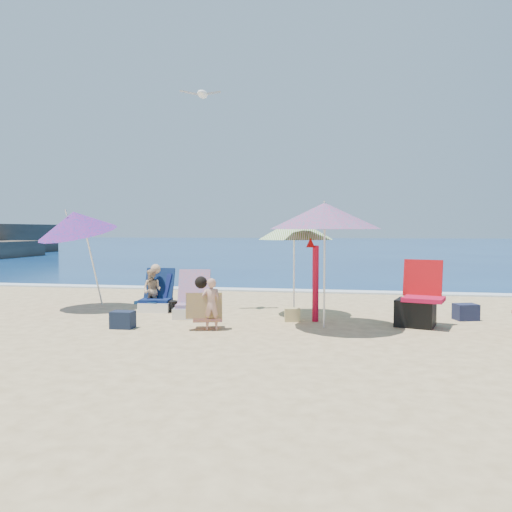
% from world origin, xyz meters
% --- Properties ---
extents(ground, '(120.00, 120.00, 0.00)m').
position_xyz_m(ground, '(0.00, 0.00, 0.00)').
color(ground, '#D8BC84').
rests_on(ground, ground).
extents(sea, '(120.00, 80.00, 0.12)m').
position_xyz_m(sea, '(0.00, 45.00, -0.05)').
color(sea, navy).
rests_on(sea, ground).
extents(foam, '(120.00, 0.50, 0.04)m').
position_xyz_m(foam, '(0.00, 5.10, 0.02)').
color(foam, white).
rests_on(foam, ground).
extents(umbrella_turquoise, '(1.83, 1.83, 2.00)m').
position_xyz_m(umbrella_turquoise, '(0.87, 0.54, 1.76)').
color(umbrella_turquoise, silver).
rests_on(umbrella_turquoise, ground).
extents(umbrella_striped, '(1.37, 1.37, 1.79)m').
position_xyz_m(umbrella_striped, '(0.31, 1.65, 1.56)').
color(umbrella_striped, white).
rests_on(umbrella_striped, ground).
extents(umbrella_blue, '(2.01, 2.04, 2.05)m').
position_xyz_m(umbrella_blue, '(-3.94, 1.59, 1.68)').
color(umbrella_blue, silver).
rests_on(umbrella_blue, ground).
extents(furled_umbrella, '(0.24, 0.27, 1.41)m').
position_xyz_m(furled_umbrella, '(0.69, 1.06, 0.78)').
color(furled_umbrella, '#B90D26').
rests_on(furled_umbrella, ground).
extents(chair_navy, '(0.65, 0.78, 0.79)m').
position_xyz_m(chair_navy, '(-2.35, 1.71, 0.21)').
color(chair_navy, '#0C1B48').
rests_on(chair_navy, ground).
extents(chair_rainbow, '(0.69, 0.85, 0.82)m').
position_xyz_m(chair_rainbow, '(-1.48, 1.17, 0.22)').
color(chair_rainbow, '#D5554B').
rests_on(chair_rainbow, ground).
extents(camp_chair_left, '(0.83, 0.81, 1.06)m').
position_xyz_m(camp_chair_left, '(2.34, 0.95, 0.32)').
color(camp_chair_left, '#B60D31').
rests_on(camp_chair_left, ground).
extents(person_center, '(0.59, 0.50, 0.81)m').
position_xyz_m(person_center, '(-0.89, 0.08, 0.40)').
color(person_center, tan).
rests_on(person_center, ground).
extents(person_left, '(0.58, 0.73, 0.88)m').
position_xyz_m(person_left, '(-2.43, 1.71, 0.40)').
color(person_left, tan).
rests_on(person_left, ground).
extents(bag_navy_a, '(0.35, 0.25, 0.27)m').
position_xyz_m(bag_navy_a, '(-2.24, -0.04, 0.13)').
color(bag_navy_a, '#171F33').
rests_on(bag_navy_a, ground).
extents(bag_black_a, '(0.34, 0.32, 0.20)m').
position_xyz_m(bag_black_a, '(-2.04, 1.64, 0.10)').
color(bag_black_a, black).
rests_on(bag_black_a, ground).
extents(bag_tan, '(0.29, 0.22, 0.22)m').
position_xyz_m(bag_tan, '(0.32, 1.02, 0.11)').
color(bag_tan, tan).
rests_on(bag_tan, ground).
extents(bag_navy_b, '(0.44, 0.37, 0.28)m').
position_xyz_m(bag_navy_b, '(3.23, 1.66, 0.14)').
color(bag_navy_b, '#1C223E').
rests_on(bag_navy_b, ground).
extents(seagull, '(0.77, 0.40, 0.14)m').
position_xyz_m(seagull, '(-1.50, 1.93, 4.10)').
color(seagull, white).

